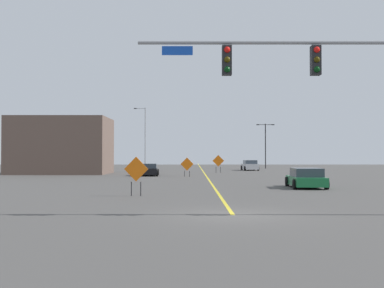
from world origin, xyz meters
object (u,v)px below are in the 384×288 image
car_green_far (305,178)px  car_black_approaching (148,170)px  street_lamp_mid_right (143,135)px  car_silver_distant (249,165)px  street_lamp_far_left (264,142)px  traffic_signal_assembly (362,72)px  construction_sign_median_far (186,165)px  construction_sign_right_lane (135,171)px  construction_sign_left_shoulder (217,162)px

car_green_far → car_black_approaching: size_ratio=1.13×
street_lamp_mid_right → car_silver_distant: (15.82, -9.55, -4.67)m
street_lamp_far_left → car_silver_distant: street_lamp_far_left is taller
traffic_signal_assembly → street_lamp_mid_right: (-13.77, 59.26, 0.28)m
traffic_signal_assembly → car_silver_distant: traffic_signal_assembly is taller
car_green_far → car_silver_distant: bearing=88.8°
car_green_far → car_silver_distant: (0.72, 35.69, 0.06)m
car_black_approaching → street_lamp_mid_right: bearing=96.7°
construction_sign_median_far → car_black_approaching: 4.59m
construction_sign_median_far → construction_sign_right_lane: bearing=-96.2°
traffic_signal_assembly → street_lamp_mid_right: bearing=103.1°
traffic_signal_assembly → street_lamp_far_left: bearing=84.5°
construction_sign_left_shoulder → construction_sign_right_lane: size_ratio=1.05×
traffic_signal_assembly → car_green_far: (1.33, 14.03, -4.45)m
construction_sign_left_shoulder → car_green_far: (4.27, -26.00, -0.74)m
traffic_signal_assembly → construction_sign_median_far: bearing=102.4°
car_green_far → car_silver_distant: car_silver_distant is taller
construction_sign_left_shoulder → car_black_approaching: bearing=-134.1°
street_lamp_mid_right → car_green_far: street_lamp_mid_right is taller
construction_sign_right_lane → traffic_signal_assembly: bearing=-41.0°
street_lamp_mid_right → construction_sign_right_lane: 51.79m
car_green_far → car_black_approaching: car_green_far is taller
construction_sign_left_shoulder → car_silver_distant: construction_sign_left_shoulder is taller
car_black_approaching → car_silver_distant: size_ratio=0.89×
construction_sign_median_far → car_black_approaching: size_ratio=0.48×
traffic_signal_assembly → construction_sign_median_far: size_ratio=6.72×
street_lamp_far_left → construction_sign_left_shoulder: size_ratio=3.32×
construction_sign_right_lane → street_lamp_far_left: bearing=73.9°
construction_sign_right_lane → car_green_far: size_ratio=0.45×
car_green_far → car_black_approaching: bearing=123.4°
street_lamp_mid_right → street_lamp_far_left: bearing=-2.3°
construction_sign_right_lane → car_black_approaching: 24.33m
traffic_signal_assembly → construction_sign_left_shoulder: bearing=94.2°
construction_sign_left_shoulder → car_black_approaching: construction_sign_left_shoulder is taller
car_silver_distant → street_lamp_far_left: bearing=67.8°
traffic_signal_assembly → car_silver_distant: bearing=87.6°
construction_sign_right_lane → construction_sign_left_shoulder: bearing=79.3°
traffic_signal_assembly → street_lamp_far_left: 58.77m
street_lamp_far_left → construction_sign_left_shoulder: street_lamp_far_left is taller
car_silver_distant → construction_sign_median_far: bearing=-113.6°
construction_sign_left_shoulder → construction_sign_median_far: 10.72m
car_green_far → construction_sign_left_shoulder: bearing=99.3°
street_lamp_far_left → car_green_far: (-4.30, -44.47, -3.64)m
street_lamp_mid_right → construction_sign_median_far: 30.47m
traffic_signal_assembly → construction_sign_right_lane: traffic_signal_assembly is taller
car_black_approaching → construction_sign_median_far: bearing=-28.5°
traffic_signal_assembly → car_black_approaching: 34.12m
street_lamp_mid_right → street_lamp_far_left: size_ratio=1.37×
car_black_approaching → traffic_signal_assembly: bearing=-71.7°
construction_sign_right_lane → car_black_approaching: bearing=93.7°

